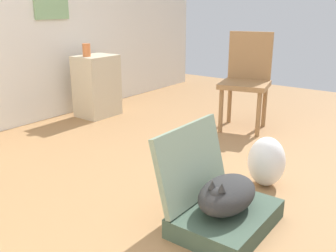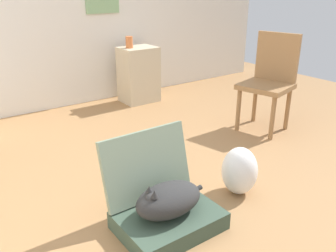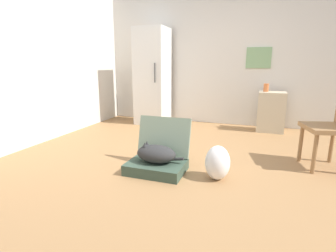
{
  "view_description": "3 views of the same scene",
  "coord_description": "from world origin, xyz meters",
  "px_view_note": "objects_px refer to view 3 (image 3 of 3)",
  "views": [
    {
      "loc": [
        -2.1,
        -1.39,
        1.23
      ],
      "look_at": [
        -0.29,
        -0.04,
        0.52
      ],
      "focal_mm": 40.7,
      "sensor_mm": 36.0,
      "label": 1
    },
    {
      "loc": [
        -1.43,
        -2.0,
        1.44
      ],
      "look_at": [
        -0.09,
        -0.13,
        0.51
      ],
      "focal_mm": 38.14,
      "sensor_mm": 36.0,
      "label": 2
    },
    {
      "loc": [
        0.67,
        -3.0,
        1.16
      ],
      "look_at": [
        -0.3,
        -0.24,
        0.47
      ],
      "focal_mm": 27.93,
      "sensor_mm": 36.0,
      "label": 3
    }
  ],
  "objects_px": {
    "suitcase_base": "(156,167)",
    "cat": "(156,154)",
    "plastic_bag_white": "(217,163)",
    "vase_tall": "(266,88)",
    "refrigerator": "(153,77)",
    "side_table": "(271,112)",
    "chair": "(335,122)"
  },
  "relations": [
    {
      "from": "plastic_bag_white",
      "to": "refrigerator",
      "type": "xyz_separation_m",
      "value": [
        -1.66,
        2.26,
        0.74
      ]
    },
    {
      "from": "side_table",
      "to": "vase_tall",
      "type": "bearing_deg",
      "value": 174.41
    },
    {
      "from": "suitcase_base",
      "to": "vase_tall",
      "type": "height_order",
      "value": "vase_tall"
    },
    {
      "from": "plastic_bag_white",
      "to": "side_table",
      "type": "xyz_separation_m",
      "value": [
        0.56,
        2.31,
        0.17
      ]
    },
    {
      "from": "vase_tall",
      "to": "cat",
      "type": "bearing_deg",
      "value": -115.18
    },
    {
      "from": "side_table",
      "to": "suitcase_base",
      "type": "bearing_deg",
      "value": -117.39
    },
    {
      "from": "suitcase_base",
      "to": "vase_tall",
      "type": "relative_size",
      "value": 4.42
    },
    {
      "from": "cat",
      "to": "plastic_bag_white",
      "type": "height_order",
      "value": "plastic_bag_white"
    },
    {
      "from": "side_table",
      "to": "chair",
      "type": "relative_size",
      "value": 0.71
    },
    {
      "from": "side_table",
      "to": "vase_tall",
      "type": "relative_size",
      "value": 4.97
    },
    {
      "from": "suitcase_base",
      "to": "cat",
      "type": "relative_size",
      "value": 1.19
    },
    {
      "from": "plastic_bag_white",
      "to": "vase_tall",
      "type": "bearing_deg",
      "value": 79.13
    },
    {
      "from": "cat",
      "to": "plastic_bag_white",
      "type": "bearing_deg",
      "value": 3.51
    },
    {
      "from": "refrigerator",
      "to": "chair",
      "type": "height_order",
      "value": "refrigerator"
    },
    {
      "from": "cat",
      "to": "chair",
      "type": "relative_size",
      "value": 0.53
    },
    {
      "from": "refrigerator",
      "to": "side_table",
      "type": "relative_size",
      "value": 2.64
    },
    {
      "from": "chair",
      "to": "cat",
      "type": "bearing_deg",
      "value": -81.06
    },
    {
      "from": "suitcase_base",
      "to": "side_table",
      "type": "xyz_separation_m",
      "value": [
        1.22,
        2.35,
        0.29
      ]
    },
    {
      "from": "cat",
      "to": "suitcase_base",
      "type": "bearing_deg",
      "value": -3.99
    },
    {
      "from": "plastic_bag_white",
      "to": "refrigerator",
      "type": "relative_size",
      "value": 0.2
    },
    {
      "from": "suitcase_base",
      "to": "plastic_bag_white",
      "type": "xyz_separation_m",
      "value": [
        0.66,
        0.04,
        0.12
      ]
    },
    {
      "from": "cat",
      "to": "vase_tall",
      "type": "height_order",
      "value": "vase_tall"
    },
    {
      "from": "refrigerator",
      "to": "vase_tall",
      "type": "xyz_separation_m",
      "value": [
        2.11,
        0.06,
        -0.15
      ]
    },
    {
      "from": "suitcase_base",
      "to": "cat",
      "type": "bearing_deg",
      "value": 176.01
    },
    {
      "from": "cat",
      "to": "vase_tall",
      "type": "relative_size",
      "value": 3.7
    },
    {
      "from": "refrigerator",
      "to": "side_table",
      "type": "height_order",
      "value": "refrigerator"
    },
    {
      "from": "vase_tall",
      "to": "chair",
      "type": "relative_size",
      "value": 0.14
    },
    {
      "from": "vase_tall",
      "to": "chair",
      "type": "bearing_deg",
      "value": -65.78
    },
    {
      "from": "suitcase_base",
      "to": "side_table",
      "type": "distance_m",
      "value": 2.66
    },
    {
      "from": "cat",
      "to": "refrigerator",
      "type": "relative_size",
      "value": 0.28
    },
    {
      "from": "plastic_bag_white",
      "to": "vase_tall",
      "type": "distance_m",
      "value": 2.44
    },
    {
      "from": "suitcase_base",
      "to": "vase_tall",
      "type": "distance_m",
      "value": 2.7
    }
  ]
}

